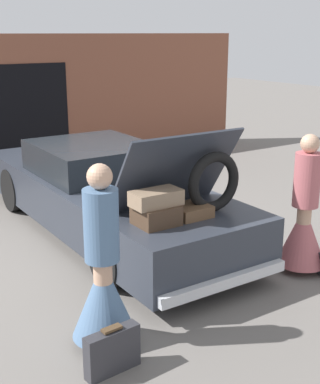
{
  "coord_description": "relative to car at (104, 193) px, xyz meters",
  "views": [
    {
      "loc": [
        -3.41,
        -6.66,
        2.83
      ],
      "look_at": [
        0.0,
        -1.48,
        0.97
      ],
      "focal_mm": 50.0,
      "sensor_mm": 36.0,
      "label": 1
    }
  ],
  "objects": [
    {
      "name": "person_left",
      "position": [
        -1.39,
        -2.64,
        0.04
      ],
      "size": [
        0.61,
        0.61,
        1.75
      ],
      "rotation": [
        0.0,
        0.0,
        -1.71
      ],
      "color": "tan",
      "rests_on": "ground_plane"
    },
    {
      "name": "person_right",
      "position": [
        1.4,
        -2.53,
        0.02
      ],
      "size": [
        0.6,
        0.6,
        1.7
      ],
      "rotation": [
        0.0,
        0.0,
        1.58
      ],
      "color": "tan",
      "rests_on": "ground_plane"
    },
    {
      "name": "ground_plane",
      "position": [
        0.0,
        0.01,
        -0.59
      ],
      "size": [
        40.0,
        40.0,
        0.0
      ],
      "primitive_type": "plane",
      "color": "slate"
    },
    {
      "name": "suitcase_beside_left_person",
      "position": [
        -1.55,
        -3.09,
        -0.39
      ],
      "size": [
        0.52,
        0.16,
        0.43
      ],
      "color": "#2D2D33",
      "rests_on": "ground_plane"
    },
    {
      "name": "garage_wall_back",
      "position": [
        0.0,
        4.44,
        0.8
      ],
      "size": [
        12.0,
        0.14,
        2.8
      ],
      "color": "brown",
      "rests_on": "ground_plane"
    },
    {
      "name": "car",
      "position": [
        0.0,
        0.0,
        0.0
      ],
      "size": [
        1.81,
        5.49,
        1.78
      ],
      "color": "#2D333D",
      "rests_on": "ground_plane"
    }
  ]
}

